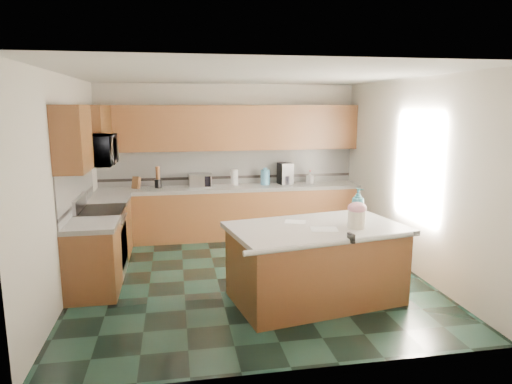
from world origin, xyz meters
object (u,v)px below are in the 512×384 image
object	(u,v)px
island_base	(316,265)
coffee_maker	(285,173)
soap_bottle_island	(358,206)
knife_block	(136,183)
toaster_oven	(200,181)
treat_jar	(357,219)
island_top	(316,228)

from	to	relation	value
island_base	coffee_maker	bearing A→B (deg)	73.07
soap_bottle_island	knife_block	distance (m)	4.01
toaster_oven	treat_jar	bearing A→B (deg)	-63.12
island_top	soap_bottle_island	xyz separation A→B (m)	(0.53, 0.06, 0.24)
island_base	island_top	distance (m)	0.46
island_base	island_top	world-z (taller)	island_top
island_top	treat_jar	xyz separation A→B (m)	(0.43, -0.17, 0.13)
island_base	soap_bottle_island	xyz separation A→B (m)	(0.53, 0.06, 0.70)
island_base	coffee_maker	xyz separation A→B (m)	(0.34, 2.95, 0.68)
soap_bottle_island	treat_jar	bearing A→B (deg)	-137.97
island_top	soap_bottle_island	bearing A→B (deg)	-4.25
knife_block	toaster_oven	world-z (taller)	toaster_oven
island_base	knife_block	bearing A→B (deg)	117.73
treat_jar	toaster_oven	world-z (taller)	toaster_oven
island_top	coffee_maker	bearing A→B (deg)	73.07
island_base	toaster_oven	size ratio (longest dim) A/B	4.98
island_base	knife_block	distance (m)	3.75
island_top	toaster_oven	world-z (taller)	toaster_oven
island_top	toaster_oven	distance (m)	3.15
toaster_oven	coffee_maker	distance (m)	1.54
treat_jar	knife_block	size ratio (longest dim) A/B	1.00
toaster_oven	coffee_maker	size ratio (longest dim) A/B	1.00
island_base	toaster_oven	distance (m)	3.21
treat_jar	coffee_maker	size ratio (longest dim) A/B	0.54
island_top	toaster_oven	size ratio (longest dim) A/B	5.24
island_base	toaster_oven	xyz separation A→B (m)	(-1.20, 2.92, 0.60)
treat_jar	toaster_oven	size ratio (longest dim) A/B	0.54
treat_jar	toaster_oven	bearing A→B (deg)	104.71
island_base	coffee_maker	size ratio (longest dim) A/B	5.00
island_base	knife_block	world-z (taller)	knife_block
treat_jar	soap_bottle_island	world-z (taller)	soap_bottle_island
treat_jar	soap_bottle_island	bearing A→B (deg)	52.61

